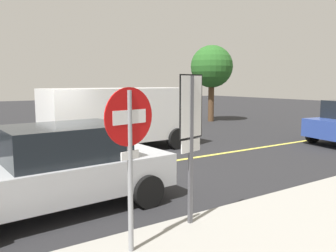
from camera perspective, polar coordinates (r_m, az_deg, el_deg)
name	(u,v)px	position (r m, az deg, el deg)	size (l,w,h in m)	color
ground_plane	(64,178)	(9.14, -16.95, -8.25)	(80.00, 80.00, 0.00)	#262628
lane_marking_centre	(164,162)	(10.35, -0.75, -6.08)	(28.00, 0.16, 0.01)	#E0D14C
stop_sign	(130,145)	(4.45, -6.41, -3.11)	(0.75, 0.17, 2.34)	gray
speed_limit_sign	(191,123)	(5.33, 3.84, 0.43)	(0.53, 0.15, 2.52)	#4C4C51
white_van	(120,115)	(12.17, -7.94, 1.87)	(5.28, 2.44, 2.20)	white
car_silver_crossing	(57,168)	(6.73, -18.09, -6.74)	(4.52, 2.20, 1.61)	#B7BABF
tree_left_verge	(212,67)	(21.37, 7.28, 9.71)	(2.58, 2.58, 4.66)	#513823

